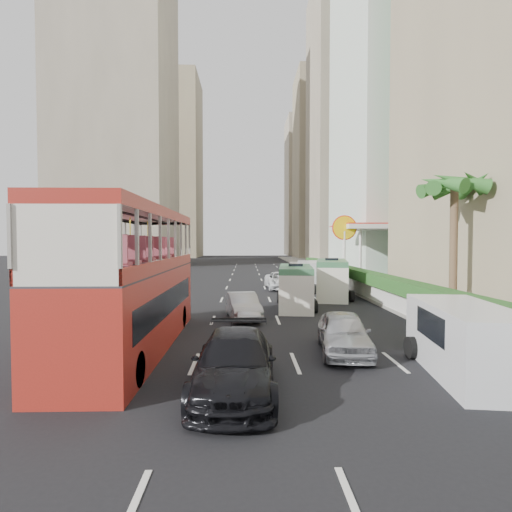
{
  "coord_description": "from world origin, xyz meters",
  "views": [
    {
      "loc": [
        -1.96,
        -14.51,
        3.85
      ],
      "look_at": [
        -1.5,
        4.0,
        3.2
      ],
      "focal_mm": 28.0,
      "sensor_mm": 36.0,
      "label": 1
    }
  ],
  "objects_px": {
    "car_silver_lane_a": "(243,319)",
    "panel_van_near": "(466,340)",
    "double_decker_bus": "(135,278)",
    "car_black": "(235,391)",
    "minibus_far": "(332,279)",
    "minibus_near": "(296,287)",
    "palm_tree": "(453,252)",
    "car_silver_lane_b": "(343,353)",
    "shell_station": "(372,254)",
    "van_asset": "(281,289)",
    "panel_van_far": "(312,274)"
  },
  "relations": [
    {
      "from": "panel_van_far",
      "to": "double_decker_bus",
      "type": "bearing_deg",
      "value": -112.1
    },
    {
      "from": "car_silver_lane_a",
      "to": "minibus_near",
      "type": "relative_size",
      "value": 0.72
    },
    {
      "from": "shell_station",
      "to": "minibus_near",
      "type": "bearing_deg",
      "value": -122.34
    },
    {
      "from": "panel_van_near",
      "to": "panel_van_far",
      "type": "xyz_separation_m",
      "value": [
        -0.56,
        23.7,
        0.06
      ]
    },
    {
      "from": "minibus_near",
      "to": "panel_van_near",
      "type": "height_order",
      "value": "minibus_near"
    },
    {
      "from": "car_silver_lane_b",
      "to": "van_asset",
      "type": "xyz_separation_m",
      "value": [
        -0.52,
        18.94,
        0.0
      ]
    },
    {
      "from": "minibus_far",
      "to": "shell_station",
      "type": "height_order",
      "value": "shell_station"
    },
    {
      "from": "minibus_far",
      "to": "van_asset",
      "type": "bearing_deg",
      "value": 131.3
    },
    {
      "from": "double_decker_bus",
      "to": "car_black",
      "type": "xyz_separation_m",
      "value": [
        3.75,
        -4.36,
        -2.53
      ]
    },
    {
      "from": "van_asset",
      "to": "minibus_far",
      "type": "relative_size",
      "value": 0.84
    },
    {
      "from": "panel_van_far",
      "to": "car_black",
      "type": "bearing_deg",
      "value": -100.21
    },
    {
      "from": "double_decker_bus",
      "to": "van_asset",
      "type": "xyz_separation_m",
      "value": [
        6.9,
        18.08,
        -2.53
      ]
    },
    {
      "from": "panel_van_near",
      "to": "panel_van_far",
      "type": "height_order",
      "value": "panel_van_far"
    },
    {
      "from": "double_decker_bus",
      "to": "car_silver_lane_a",
      "type": "relative_size",
      "value": 2.79
    },
    {
      "from": "palm_tree",
      "to": "shell_station",
      "type": "relative_size",
      "value": 0.8
    },
    {
      "from": "van_asset",
      "to": "double_decker_bus",
      "type": "bearing_deg",
      "value": -114.35
    },
    {
      "from": "car_silver_lane_a",
      "to": "minibus_far",
      "type": "height_order",
      "value": "minibus_far"
    },
    {
      "from": "car_silver_lane_b",
      "to": "car_silver_lane_a",
      "type": "bearing_deg",
      "value": 126.49
    },
    {
      "from": "car_silver_lane_a",
      "to": "palm_tree",
      "type": "height_order",
      "value": "palm_tree"
    },
    {
      "from": "car_silver_lane_a",
      "to": "minibus_near",
      "type": "bearing_deg",
      "value": 37.78
    },
    {
      "from": "minibus_near",
      "to": "shell_station",
      "type": "height_order",
      "value": "shell_station"
    },
    {
      "from": "car_black",
      "to": "minibus_near",
      "type": "distance_m",
      "value": 13.48
    },
    {
      "from": "panel_van_far",
      "to": "shell_station",
      "type": "bearing_deg",
      "value": 25.84
    },
    {
      "from": "car_silver_lane_b",
      "to": "panel_van_near",
      "type": "relative_size",
      "value": 0.82
    },
    {
      "from": "car_black",
      "to": "van_asset",
      "type": "distance_m",
      "value": 22.66
    },
    {
      "from": "van_asset",
      "to": "panel_van_far",
      "type": "relative_size",
      "value": 0.93
    },
    {
      "from": "car_silver_lane_a",
      "to": "palm_tree",
      "type": "xyz_separation_m",
      "value": [
        9.93,
        -1.35,
        3.38
      ]
    },
    {
      "from": "car_silver_lane_a",
      "to": "panel_van_far",
      "type": "bearing_deg",
      "value": 58.87
    },
    {
      "from": "car_black",
      "to": "minibus_far",
      "type": "distance_m",
      "value": 18.29
    },
    {
      "from": "double_decker_bus",
      "to": "car_silver_lane_b",
      "type": "relative_size",
      "value": 2.66
    },
    {
      "from": "panel_van_far",
      "to": "minibus_far",
      "type": "bearing_deg",
      "value": -85.65
    },
    {
      "from": "panel_van_near",
      "to": "shell_station",
      "type": "xyz_separation_m",
      "value": [
        5.6,
        26.22,
        1.74
      ]
    },
    {
      "from": "double_decker_bus",
      "to": "palm_tree",
      "type": "height_order",
      "value": "palm_tree"
    },
    {
      "from": "minibus_near",
      "to": "panel_van_far",
      "type": "relative_size",
      "value": 1.04
    },
    {
      "from": "double_decker_bus",
      "to": "panel_van_far",
      "type": "height_order",
      "value": "double_decker_bus"
    },
    {
      "from": "minibus_near",
      "to": "palm_tree",
      "type": "relative_size",
      "value": 0.86
    },
    {
      "from": "minibus_far",
      "to": "car_black",
      "type": "bearing_deg",
      "value": -98.52
    },
    {
      "from": "car_silver_lane_b",
      "to": "panel_van_far",
      "type": "height_order",
      "value": "panel_van_far"
    },
    {
      "from": "shell_station",
      "to": "minibus_far",
      "type": "bearing_deg",
      "value": -120.7
    },
    {
      "from": "car_silver_lane_a",
      "to": "minibus_far",
      "type": "relative_size",
      "value": 0.67
    },
    {
      "from": "car_silver_lane_a",
      "to": "shell_station",
      "type": "xyz_separation_m",
      "value": [
        12.13,
        17.65,
        2.75
      ]
    },
    {
      "from": "car_silver_lane_a",
      "to": "panel_van_near",
      "type": "xyz_separation_m",
      "value": [
        6.53,
        -8.57,
        1.01
      ]
    },
    {
      "from": "car_silver_lane_b",
      "to": "minibus_near",
      "type": "bearing_deg",
      "value": 99.65
    },
    {
      "from": "minibus_far",
      "to": "minibus_near",
      "type": "bearing_deg",
      "value": -114.81
    },
    {
      "from": "palm_tree",
      "to": "shell_station",
      "type": "height_order",
      "value": "palm_tree"
    },
    {
      "from": "panel_van_far",
      "to": "car_silver_lane_b",
      "type": "bearing_deg",
      "value": -92.9
    },
    {
      "from": "car_silver_lane_b",
      "to": "minibus_far",
      "type": "height_order",
      "value": "minibus_far"
    },
    {
      "from": "car_silver_lane_a",
      "to": "car_black",
      "type": "distance_m",
      "value": 9.71
    },
    {
      "from": "shell_station",
      "to": "panel_van_near",
      "type": "bearing_deg",
      "value": -102.06
    },
    {
      "from": "panel_van_near",
      "to": "car_silver_lane_a",
      "type": "bearing_deg",
      "value": 134.73
    }
  ]
}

